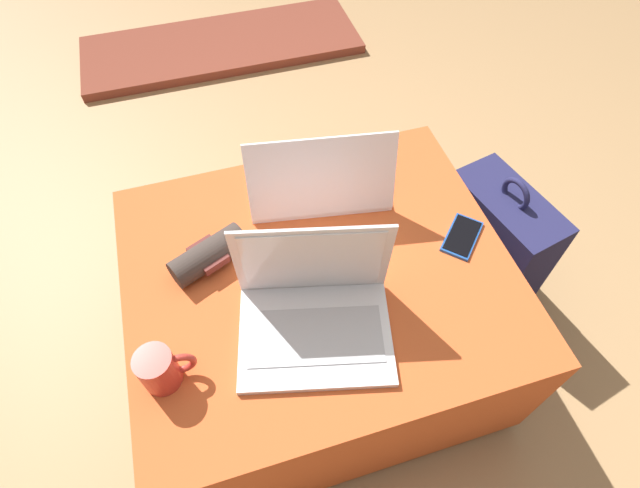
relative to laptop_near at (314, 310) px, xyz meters
name	(u,v)px	position (x,y,z in m)	size (l,w,h in m)	color
ground_plane	(319,348)	(0.05, 0.14, -0.53)	(14.00, 14.00, 0.00)	tan
ottoman	(319,314)	(0.05, 0.14, -0.29)	(0.95, 0.82, 0.47)	maroon
laptop_near	(314,310)	(0.00, 0.00, 0.00)	(0.39, 0.33, 0.27)	silver
laptop_far	(319,182)	(0.12, 0.37, -0.01)	(0.41, 0.29, 0.24)	silver
cell_phone	(462,236)	(0.43, 0.12, -0.05)	(0.15, 0.15, 0.01)	#1E4C9E
backpack	(493,245)	(0.66, 0.22, -0.32)	(0.28, 0.37, 0.51)	#23234C
wrist_brace	(208,255)	(-0.20, 0.23, -0.02)	(0.20, 0.14, 0.07)	#3D332D
coffee_mug	(160,369)	(-0.34, -0.04, 0.00)	(0.12, 0.08, 0.10)	red
fireplace_hearth	(222,45)	(0.05, 1.89, -0.50)	(1.40, 0.50, 0.04)	brown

